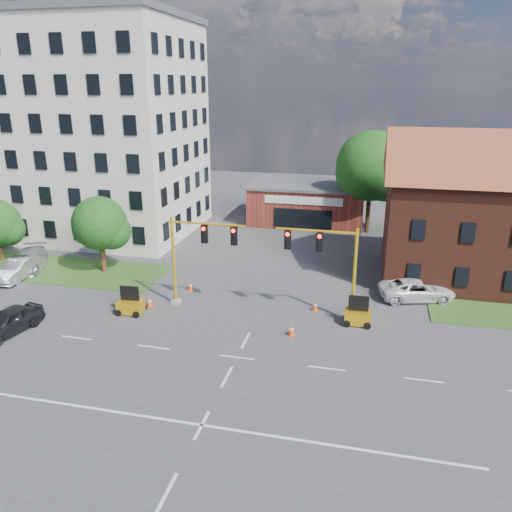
% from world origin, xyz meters
% --- Properties ---
extents(ground, '(120.00, 120.00, 0.00)m').
position_xyz_m(ground, '(0.00, 0.00, 0.00)').
color(ground, '#414143').
rests_on(ground, ground).
extents(grass_verge_nw, '(22.00, 6.00, 0.08)m').
position_xyz_m(grass_verge_nw, '(-20.00, 10.00, 0.04)').
color(grass_verge_nw, '#2B501E').
rests_on(grass_verge_nw, ground).
extents(lane_markings, '(60.00, 36.00, 0.01)m').
position_xyz_m(lane_markings, '(0.00, -3.00, 0.01)').
color(lane_markings, white).
rests_on(lane_markings, ground).
extents(office_block, '(18.40, 15.40, 20.60)m').
position_xyz_m(office_block, '(-20.00, 21.90, 10.31)').
color(office_block, beige).
rests_on(office_block, ground).
extents(brick_shop, '(12.40, 8.40, 4.30)m').
position_xyz_m(brick_shop, '(0.00, 29.98, 2.16)').
color(brick_shop, maroon).
rests_on(brick_shop, ground).
extents(tree_large, '(7.30, 6.95, 10.28)m').
position_xyz_m(tree_large, '(6.85, 27.08, 6.52)').
color(tree_large, '#3C2915').
rests_on(tree_large, ground).
extents(tree_nw_front, '(4.47, 4.26, 6.22)m').
position_xyz_m(tree_nw_front, '(-13.78, 10.58, 3.91)').
color(tree_nw_front, '#3C2915').
rests_on(tree_nw_front, ground).
extents(signal_mast_west, '(5.30, 0.60, 6.20)m').
position_xyz_m(signal_mast_west, '(-4.36, 6.00, 3.92)').
color(signal_mast_west, gray).
rests_on(signal_mast_west, ground).
extents(signal_mast_east, '(5.30, 0.60, 6.20)m').
position_xyz_m(signal_mast_east, '(4.36, 6.00, 3.92)').
color(signal_mast_east, gray).
rests_on(signal_mast_east, ground).
extents(trailer_west, '(1.70, 1.20, 1.86)m').
position_xyz_m(trailer_west, '(-8.34, 3.88, 0.58)').
color(trailer_west, yellow).
rests_on(trailer_west, ground).
extents(trailer_east, '(1.66, 1.12, 1.86)m').
position_xyz_m(trailer_east, '(6.39, 5.68, 0.58)').
color(trailer_east, yellow).
rests_on(trailer_east, ground).
extents(cone_a, '(0.40, 0.40, 0.70)m').
position_xyz_m(cone_a, '(-7.56, 5.13, 0.34)').
color(cone_a, '#F5490C').
rests_on(cone_a, ground).
extents(cone_b, '(0.40, 0.40, 0.70)m').
position_xyz_m(cone_b, '(-5.85, 8.44, 0.34)').
color(cone_b, '#F5490C').
rests_on(cone_b, ground).
extents(cone_c, '(0.40, 0.40, 0.70)m').
position_xyz_m(cone_c, '(2.55, 3.23, 0.34)').
color(cone_c, '#F5490C').
rests_on(cone_c, ground).
extents(cone_d, '(0.40, 0.40, 0.70)m').
position_xyz_m(cone_d, '(3.54, 7.03, 0.34)').
color(cone_d, '#F5490C').
rests_on(cone_d, ground).
extents(pickup_white, '(5.66, 3.67, 1.45)m').
position_xyz_m(pickup_white, '(10.31, 10.58, 0.72)').
color(pickup_white, white).
rests_on(pickup_white, ground).
extents(sedan_dark, '(2.68, 4.80, 1.54)m').
position_xyz_m(sedan_dark, '(-14.35, -0.36, 0.77)').
color(sedan_dark, black).
rests_on(sedan_dark, ground).
extents(sedan_silver_front, '(1.92, 4.86, 1.57)m').
position_xyz_m(sedan_silver_front, '(-19.77, 7.75, 0.79)').
color(sedan_silver_front, '#A1A5A9').
rests_on(sedan_silver_front, ground).
extents(sedan_silver_rear, '(4.00, 5.67, 1.53)m').
position_xyz_m(sedan_silver_rear, '(-20.40, 9.78, 0.76)').
color(sedan_silver_rear, '#A1A5A9').
rests_on(sedan_silver_rear, ground).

